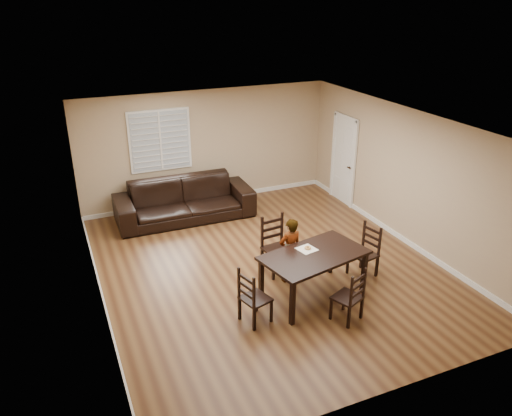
# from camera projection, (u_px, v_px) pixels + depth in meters

# --- Properties ---
(ground) EXTENTS (7.00, 7.00, 0.00)m
(ground) POSITION_uv_depth(u_px,v_px,m) (268.00, 266.00, 9.32)
(ground) COLOR brown
(ground) RESTS_ON ground
(room) EXTENTS (6.04, 7.04, 2.72)m
(room) POSITION_uv_depth(u_px,v_px,m) (266.00, 172.00, 8.76)
(room) COLOR tan
(room) RESTS_ON ground
(dining_table) EXTENTS (1.88, 1.31, 0.80)m
(dining_table) POSITION_uv_depth(u_px,v_px,m) (314.00, 259.00, 8.14)
(dining_table) COLOR black
(dining_table) RESTS_ON ground
(chair_near) EXTENTS (0.53, 0.50, 1.07)m
(chair_near) POSITION_uv_depth(u_px,v_px,m) (274.00, 245.00, 9.06)
(chair_near) COLOR black
(chair_near) RESTS_ON ground
(chair_far) EXTENTS (0.53, 0.51, 0.91)m
(chair_far) POSITION_uv_depth(u_px,v_px,m) (353.00, 299.00, 7.61)
(chair_far) COLOR black
(chair_far) RESTS_ON ground
(chair_left) EXTENTS (0.49, 0.51, 0.93)m
(chair_left) POSITION_uv_depth(u_px,v_px,m) (250.00, 300.00, 7.57)
(chair_left) COLOR black
(chair_left) RESTS_ON ground
(chair_right) EXTENTS (0.49, 0.51, 0.96)m
(chair_right) POSITION_uv_depth(u_px,v_px,m) (368.00, 252.00, 8.95)
(chair_right) COLOR black
(chair_right) RESTS_ON ground
(child) EXTENTS (0.46, 0.32, 1.19)m
(child) POSITION_uv_depth(u_px,v_px,m) (290.00, 250.00, 8.66)
(child) COLOR gray
(child) RESTS_ON ground
(napkin) EXTENTS (0.34, 0.34, 0.00)m
(napkin) POSITION_uv_depth(u_px,v_px,m) (307.00, 249.00, 8.25)
(napkin) COLOR beige
(napkin) RESTS_ON dining_table
(donut) EXTENTS (0.11, 0.11, 0.04)m
(donut) POSITION_uv_depth(u_px,v_px,m) (308.00, 248.00, 8.25)
(donut) COLOR #B88042
(donut) RESTS_ON napkin
(sofa) EXTENTS (3.04, 1.23, 0.88)m
(sofa) POSITION_uv_depth(u_px,v_px,m) (184.00, 200.00, 11.14)
(sofa) COLOR black
(sofa) RESTS_ON ground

